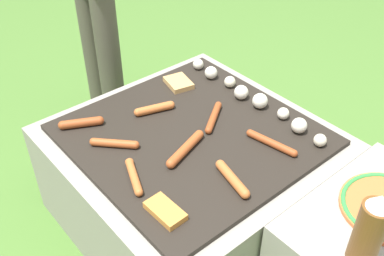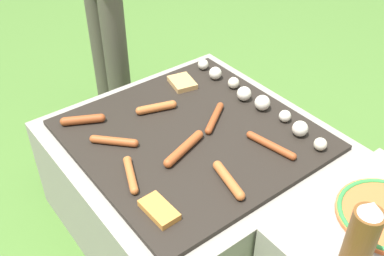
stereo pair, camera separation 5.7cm
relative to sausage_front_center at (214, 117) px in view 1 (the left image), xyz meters
name	(u,v)px [view 1 (the left image)]	position (x,y,z in m)	size (l,w,h in m)	color
ground_plane	(192,214)	(0.01, -0.10, -0.42)	(14.00, 14.00, 0.00)	#47702D
grill	(192,177)	(0.01, -0.10, -0.22)	(0.84, 0.84, 0.41)	gray
sausage_back_left	(155,109)	(-0.17, -0.13, 0.00)	(0.07, 0.15, 0.03)	#B7602D
sausage_front_center	(214,117)	(0.00, 0.00, 0.00)	(0.11, 0.15, 0.02)	#93421E
sausage_back_center	(114,143)	(-0.10, -0.34, 0.00)	(0.13, 0.12, 0.03)	#A34C23
sausage_front_left	(186,148)	(0.07, -0.18, 0.00)	(0.08, 0.19, 0.03)	#A34C23
sausage_mid_left	(271,143)	(0.22, 0.05, 0.00)	(0.19, 0.05, 0.02)	#93421E
sausage_front_right	(232,179)	(0.26, -0.17, 0.00)	(0.16, 0.06, 0.03)	#B7602D
sausage_back_right	(81,123)	(-0.27, -0.37, 0.00)	(0.09, 0.14, 0.03)	#93421E
sausage_mid_right	(134,176)	(0.07, -0.38, 0.00)	(0.15, 0.08, 0.02)	#B7602D
bread_slice_right	(165,211)	(0.23, -0.39, 0.00)	(0.12, 0.07, 0.02)	#D18438
bread_slice_left	(179,83)	(-0.26, 0.05, 0.00)	(0.13, 0.11, 0.02)	tan
mushroom_row	(253,97)	(0.01, 0.18, 0.01)	(0.67, 0.07, 0.06)	silver
condiment_bottle	(370,230)	(0.66, -0.11, 0.09)	(0.07, 0.07, 0.22)	brown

